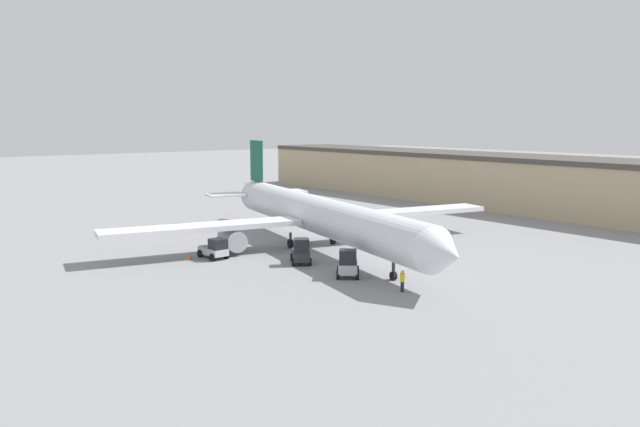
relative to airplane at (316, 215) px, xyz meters
name	(u,v)px	position (x,y,z in m)	size (l,w,h in m)	color
ground_plane	(320,249)	(0.93, -0.19, -3.36)	(400.00, 400.00, 0.00)	gray
terminal_building	(481,179)	(-11.46, 40.71, 0.58)	(94.58, 12.74, 7.86)	tan
airplane	(316,215)	(0.00, 0.00, 0.00)	(44.77, 41.90, 10.42)	silver
ground_crew_worker	(402,280)	(17.27, -4.86, -2.47)	(0.37, 0.37, 1.67)	#1E2338
baggage_tug	(301,252)	(5.02, -5.48, -2.28)	(3.31, 2.93, 2.42)	#2D2D33
belt_loader_truck	(348,264)	(11.40, -5.31, -2.25)	(3.05, 2.98, 2.43)	#B2B2B7
pushback_tug	(215,249)	(-1.70, -10.61, -2.45)	(3.23, 1.98, 1.97)	#B2B2B7
safety_cone_near	(190,257)	(-2.73, -12.67, -3.09)	(0.36, 0.36, 0.55)	#EF590F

